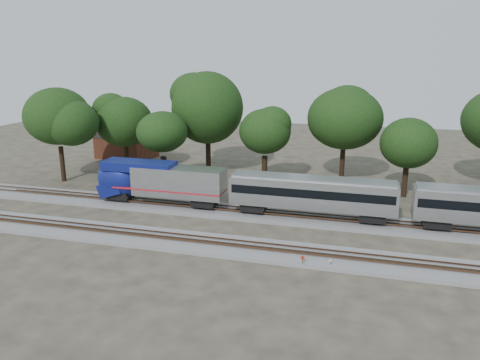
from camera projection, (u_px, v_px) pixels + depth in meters
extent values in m
plane|color=#383328|center=(241.00, 234.00, 49.69)|extent=(160.00, 160.00, 0.00)
cube|color=slate|center=(254.00, 214.00, 55.21)|extent=(160.00, 5.00, 0.40)
cube|color=brown|center=(253.00, 212.00, 54.43)|extent=(160.00, 0.08, 0.15)
cube|color=brown|center=(256.00, 208.00, 55.76)|extent=(160.00, 0.08, 0.15)
cube|color=slate|center=(230.00, 247.00, 45.92)|extent=(160.00, 5.00, 0.40)
cube|color=brown|center=(228.00, 245.00, 45.13)|extent=(160.00, 0.08, 0.15)
cube|color=brown|center=(232.00, 240.00, 46.46)|extent=(160.00, 0.08, 0.15)
cube|color=silver|center=(179.00, 182.00, 56.75)|extent=(11.35, 3.21, 3.53)
ellipsoid|color=navy|center=(119.00, 179.00, 58.89)|extent=(5.78, 3.34, 4.93)
cube|color=navy|center=(139.00, 166.00, 57.64)|extent=(9.10, 3.15, 1.07)
cube|color=black|center=(122.00, 171.00, 58.47)|extent=(0.48, 2.46, 1.40)
cube|color=#A81923|center=(169.00, 188.00, 57.32)|extent=(13.92, 3.25, 0.19)
cube|color=black|center=(121.00, 194.00, 59.38)|extent=(2.78, 2.36, 0.96)
cube|color=black|center=(205.00, 201.00, 56.51)|extent=(2.78, 2.36, 0.96)
cube|color=silver|center=(312.00, 193.00, 52.69)|extent=(18.63, 3.21, 3.21)
cube|color=black|center=(312.00, 190.00, 52.60)|extent=(17.99, 3.26, 0.96)
cube|color=gray|center=(312.00, 179.00, 52.25)|extent=(18.20, 2.57, 0.37)
cube|color=black|center=(254.00, 206.00, 54.96)|extent=(2.78, 2.36, 0.96)
cube|color=black|center=(372.00, 216.00, 51.53)|extent=(2.78, 2.36, 0.96)
cube|color=black|center=(436.00, 221.00, 49.85)|extent=(2.78, 2.36, 0.96)
cylinder|color=#512D19|center=(303.00, 262.00, 41.79)|extent=(0.07, 0.07, 1.02)
cylinder|color=red|center=(303.00, 258.00, 41.67)|extent=(0.36, 0.04, 0.36)
cylinder|color=#512D19|center=(330.00, 264.00, 41.61)|extent=(0.05, 0.05, 0.82)
cylinder|color=silver|center=(330.00, 261.00, 41.51)|extent=(0.28, 0.14, 0.29)
cube|color=#512D19|center=(287.00, 259.00, 43.28)|extent=(0.57, 0.45, 0.30)
cube|color=brown|center=(127.00, 147.00, 85.01)|extent=(10.50, 8.16, 3.81)
cube|color=black|center=(126.00, 134.00, 84.39)|extent=(10.73, 8.39, 0.86)
cylinder|color=black|center=(62.00, 164.00, 69.34)|extent=(0.70, 0.70, 5.22)
ellipsoid|color=black|center=(58.00, 116.00, 67.45)|extent=(9.84, 9.84, 8.36)
cylinder|color=black|center=(127.00, 159.00, 74.30)|extent=(0.70, 0.70, 4.39)
ellipsoid|color=black|center=(124.00, 122.00, 72.72)|extent=(8.27, 8.27, 7.03)
cylinder|color=black|center=(164.00, 171.00, 67.22)|extent=(0.70, 0.70, 4.21)
ellipsoid|color=black|center=(162.00, 132.00, 65.71)|extent=(7.94, 7.94, 6.75)
cylinder|color=black|center=(208.00, 157.00, 73.12)|extent=(0.70, 0.70, 5.62)
ellipsoid|color=black|center=(207.00, 108.00, 71.09)|extent=(10.60, 10.60, 9.01)
cylinder|color=black|center=(264.00, 170.00, 67.65)|extent=(0.70, 0.70, 4.20)
ellipsoid|color=black|center=(265.00, 131.00, 66.13)|extent=(7.91, 7.91, 6.73)
cylinder|color=black|center=(342.00, 165.00, 68.78)|extent=(0.70, 0.70, 5.08)
ellipsoid|color=black|center=(345.00, 118.00, 66.95)|extent=(9.59, 9.59, 8.15)
cylinder|color=black|center=(405.00, 182.00, 61.92)|extent=(0.70, 0.70, 3.91)
ellipsoid|color=black|center=(409.00, 143.00, 60.51)|extent=(7.38, 7.38, 6.27)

